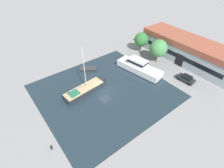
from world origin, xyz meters
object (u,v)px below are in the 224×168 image
at_px(quay_tree_near_building, 159,48).
at_px(quay_tree_by_water, 141,40).
at_px(warehouse_building, 189,51).
at_px(motor_cruiser, 139,67).
at_px(parked_car, 186,79).
at_px(sailboat_moored, 85,90).
at_px(small_dinghy, 88,69).

xyz_separation_m(quay_tree_near_building, quay_tree_by_water, (-7.02, 0.59, -0.25)).
distance_m(warehouse_building, quay_tree_by_water, 13.70).
height_order(quay_tree_by_water, motor_cruiser, quay_tree_by_water).
distance_m(quay_tree_near_building, parked_car, 10.91).
xyz_separation_m(warehouse_building, parked_car, (5.42, -8.48, -2.37)).
bearing_deg(motor_cruiser, quay_tree_near_building, -8.06).
distance_m(warehouse_building, sailboat_moored, 30.62).
bearing_deg(sailboat_moored, warehouse_building, 72.77).
height_order(warehouse_building, sailboat_moored, sailboat_moored).
height_order(parked_car, small_dinghy, parked_car).
bearing_deg(parked_car, quay_tree_by_water, 81.20).
relative_size(sailboat_moored, small_dinghy, 2.46).
bearing_deg(parked_car, small_dinghy, 127.78).
xyz_separation_m(quay_tree_by_water, motor_cruiser, (7.31, -7.83, -2.76)).
bearing_deg(sailboat_moored, parked_car, 56.05).
relative_size(warehouse_building, small_dinghy, 6.22).
xyz_separation_m(sailboat_moored, motor_cruiser, (1.49, 15.32, 0.55)).
bearing_deg(small_dinghy, quay_tree_near_building, -79.96).
relative_size(parked_car, small_dinghy, 0.95).
distance_m(warehouse_building, quay_tree_near_building, 8.88).
height_order(sailboat_moored, small_dinghy, sailboat_moored).
bearing_deg(parked_car, quay_tree_near_building, 80.59).
bearing_deg(warehouse_building, sailboat_moored, -101.06).
distance_m(motor_cruiser, small_dinghy, 13.24).
height_order(motor_cruiser, small_dinghy, motor_cruiser).
xyz_separation_m(warehouse_building, sailboat_moored, (-6.07, -29.91, -2.47)).
relative_size(warehouse_building, sailboat_moored, 2.53).
bearing_deg(quay_tree_by_water, small_dinghy, -94.17).
xyz_separation_m(quay_tree_near_building, small_dinghy, (-8.32, -17.26, -3.97)).
bearing_deg(sailboat_moored, quay_tree_near_building, 81.20).
relative_size(parked_car, motor_cruiser, 0.33).
bearing_deg(quay_tree_near_building, quay_tree_by_water, 175.21).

